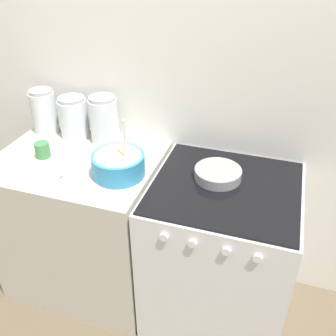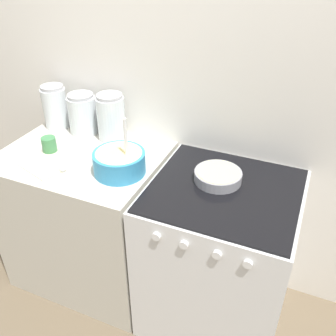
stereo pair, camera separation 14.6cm
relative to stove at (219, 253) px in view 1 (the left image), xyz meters
name	(u,v)px [view 1 (the left image)]	position (x,y,z in m)	size (l,w,h in m)	color
ground_plane	(135,336)	(-0.39, -0.35, -0.46)	(12.00, 12.00, 0.00)	brown
wall_back	(174,95)	(-0.39, 0.37, 0.74)	(4.79, 0.05, 2.40)	white
countertop_cabinet	(86,222)	(-0.84, 0.00, 0.00)	(0.90, 0.70, 0.91)	beige
stove	(219,253)	(0.00, 0.00, 0.00)	(0.74, 0.71, 0.91)	silver
mixing_bowl	(118,164)	(-0.54, -0.07, 0.52)	(0.27, 0.27, 0.32)	#338CBF
baking_pan	(218,173)	(-0.05, 0.06, 0.49)	(0.24, 0.24, 0.05)	gray
storage_jar_left	(45,114)	(-1.17, 0.24, 0.57)	(0.15, 0.15, 0.27)	silver
storage_jar_middle	(74,120)	(-0.97, 0.24, 0.56)	(0.17, 0.17, 0.25)	silver
storage_jar_right	(104,122)	(-0.77, 0.24, 0.58)	(0.17, 0.17, 0.28)	silver
tin_can	(43,150)	(-1.01, -0.04, 0.50)	(0.08, 0.08, 0.09)	#3F7F4C
recipe_page	(44,170)	(-0.93, -0.16, 0.46)	(0.29, 0.29, 0.01)	beige
measuring_spoon	(58,174)	(-0.83, -0.18, 0.47)	(0.12, 0.04, 0.04)	white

